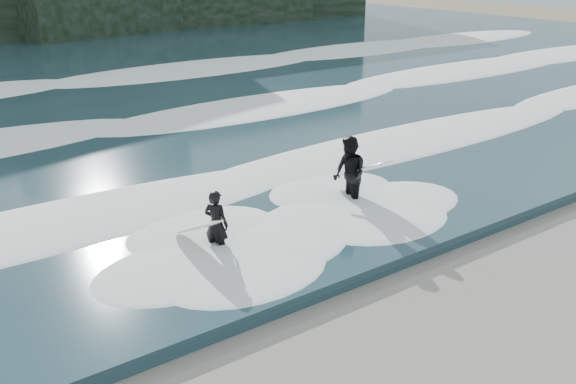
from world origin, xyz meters
The scene contains 7 objects.
ground centered at (0.00, 0.00, 0.00)m, with size 120.00×120.00×0.00m, color #837650.
sea centered at (0.00, 29.00, 0.15)m, with size 90.00×52.00×0.30m, color #1E3944.
foam_near centered at (0.00, 9.00, 0.40)m, with size 60.00×3.20×0.20m, color white.
foam_mid centered at (0.00, 16.00, 0.42)m, with size 60.00×4.00×0.24m, color white.
foam_far centered at (0.00, 25.00, 0.45)m, with size 60.00×4.80×0.30m, color white.
surfer_left centered at (-2.41, 5.83, 0.77)m, with size 1.03×1.81×1.52m.
surfer_right centered at (1.71, 6.10, 0.97)m, with size 1.25×2.06×1.93m.
Camera 1 is at (-8.46, -5.11, 6.22)m, focal length 40.00 mm.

